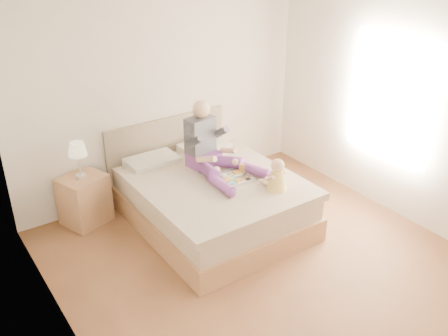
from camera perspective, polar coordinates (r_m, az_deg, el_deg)
room at (r=4.69m, az=6.05°, el=4.35°), size 4.02×4.22×2.71m
bed at (r=5.94m, az=-1.78°, el=-3.25°), size 1.70×2.18×1.00m
nightstand at (r=6.14m, az=-15.67°, el=-3.48°), size 0.61×0.57×0.60m
lamp at (r=5.84m, az=-16.42°, el=1.86°), size 0.22×0.22×0.44m
adult at (r=5.84m, az=-1.56°, el=2.10°), size 0.70×1.05×0.84m
tray at (r=5.68m, az=0.77°, el=-1.05°), size 0.48×0.38×0.13m
baby at (r=5.45m, az=6.00°, el=-1.03°), size 0.24×0.33×0.37m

